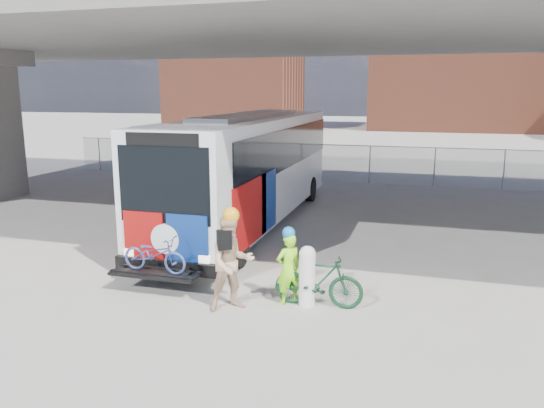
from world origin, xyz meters
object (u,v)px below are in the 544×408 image
at_px(bollard, 307,274).
at_px(bike_parked, 319,281).
at_px(bus, 250,161).
at_px(cyclist_tan, 232,262).
at_px(cyclist_hivis, 288,267).

bearing_deg(bollard, bike_parked, -0.00).
xyz_separation_m(bus, cyclist_tan, (1.95, -6.96, -1.09)).
distance_m(bollard, cyclist_hivis, 0.42).
distance_m(bollard, bike_parked, 0.28).
relative_size(cyclist_tan, bike_parked, 1.16).
bearing_deg(bike_parked, cyclist_hivis, 88.04).
height_order(bollard, cyclist_hivis, cyclist_hivis).
xyz_separation_m(bus, cyclist_hivis, (2.98, -6.34, -1.31)).
distance_m(bus, cyclist_tan, 7.31).
height_order(cyclist_hivis, bike_parked, cyclist_hivis).
distance_m(bus, bike_parked, 7.46).
relative_size(bus, cyclist_hivis, 7.72).
height_order(bollard, bike_parked, bollard).
bearing_deg(cyclist_hivis, bus, -108.28).
height_order(bus, bollard, bus).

